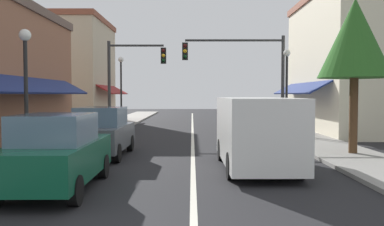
% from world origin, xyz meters
% --- Properties ---
extents(ground_plane, '(80.00, 80.00, 0.00)m').
position_xyz_m(ground_plane, '(0.00, 18.00, 0.00)').
color(ground_plane, black).
extents(sidewalk_left, '(2.60, 56.00, 0.12)m').
position_xyz_m(sidewalk_left, '(-5.50, 18.00, 0.06)').
color(sidewalk_left, gray).
rests_on(sidewalk_left, ground).
extents(sidewalk_right, '(2.60, 56.00, 0.12)m').
position_xyz_m(sidewalk_right, '(5.50, 18.00, 0.06)').
color(sidewalk_right, gray).
rests_on(sidewalk_right, ground).
extents(lane_center_stripe, '(0.14, 52.00, 0.01)m').
position_xyz_m(lane_center_stripe, '(0.00, 18.00, 0.00)').
color(lane_center_stripe, silver).
rests_on(lane_center_stripe, ground).
extents(storefront_right_block, '(6.38, 10.20, 8.06)m').
position_xyz_m(storefront_right_block, '(9.33, 20.00, 4.03)').
color(storefront_right_block, beige).
rests_on(storefront_right_block, ground).
extents(storefront_far_left, '(5.59, 8.20, 8.05)m').
position_xyz_m(storefront_far_left, '(-8.94, 28.00, 4.03)').
color(storefront_far_left, '#BCAD8E').
rests_on(storefront_far_left, ground).
extents(parked_car_nearest_left, '(1.83, 4.12, 1.77)m').
position_xyz_m(parked_car_nearest_left, '(-3.16, 5.52, 0.88)').
color(parked_car_nearest_left, '#0F4C33').
rests_on(parked_car_nearest_left, ground).
extents(parked_car_second_left, '(1.81, 4.11, 1.77)m').
position_xyz_m(parked_car_second_left, '(-3.25, 10.63, 0.88)').
color(parked_car_second_left, '#4C5156').
rests_on(parked_car_second_left, ground).
extents(van_in_lane, '(2.04, 5.20, 2.12)m').
position_xyz_m(van_in_lane, '(1.87, 8.27, 1.15)').
color(van_in_lane, silver).
rests_on(van_in_lane, ground).
extents(traffic_signal_mast_arm, '(5.44, 0.50, 5.33)m').
position_xyz_m(traffic_signal_mast_arm, '(2.85, 17.73, 3.68)').
color(traffic_signal_mast_arm, '#333333').
rests_on(traffic_signal_mast_arm, ground).
extents(traffic_signal_left_corner, '(3.39, 0.50, 5.27)m').
position_xyz_m(traffic_signal_left_corner, '(-3.65, 19.49, 3.51)').
color(traffic_signal_left_corner, '#333333').
rests_on(traffic_signal_left_corner, ground).
extents(street_lamp_left_near, '(0.36, 0.36, 4.19)m').
position_xyz_m(street_lamp_left_near, '(-5.08, 8.55, 2.88)').
color(street_lamp_left_near, black).
rests_on(street_lamp_left_near, ground).
extents(street_lamp_right_mid, '(0.36, 0.36, 4.51)m').
position_xyz_m(street_lamp_right_mid, '(4.82, 16.98, 3.07)').
color(street_lamp_right_mid, black).
rests_on(street_lamp_right_mid, ground).
extents(street_lamp_left_far, '(0.36, 0.36, 4.76)m').
position_xyz_m(street_lamp_left_far, '(-4.82, 23.56, 3.21)').
color(street_lamp_left_far, black).
rests_on(street_lamp_left_far, ground).
extents(tree_right_near, '(2.57, 2.57, 5.63)m').
position_xyz_m(tree_right_near, '(5.75, 10.69, 4.18)').
color(tree_right_near, '#4C331E').
rests_on(tree_right_near, ground).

